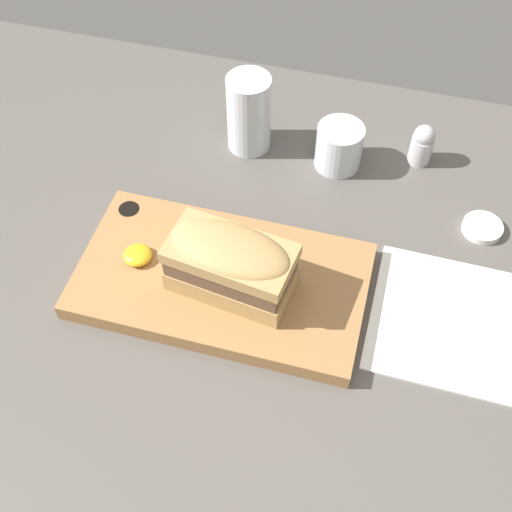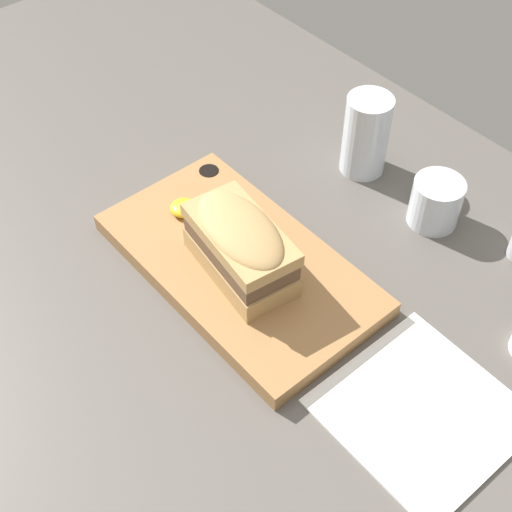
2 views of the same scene
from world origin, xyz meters
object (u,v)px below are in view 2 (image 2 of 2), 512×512
sandwich (241,245)px  wine_glass (435,204)px  napkin (421,411)px  serving_board (239,263)px  water_glass (365,139)px

sandwich → wine_glass: 28.56cm
sandwich → napkin: 28.20cm
serving_board → wine_glass: 27.91cm
serving_board → sandwich: 6.17cm
napkin → sandwich: bearing=-173.4°
sandwich → wine_glass: bearing=72.6°
wine_glass → water_glass: bearing=177.6°
sandwich → serving_board: bearing=148.5°
serving_board → wine_glass: (10.25, 25.90, 1.82)cm
water_glass → wine_glass: (13.88, -0.59, -2.23)cm
water_glass → napkin: water_glass is taller
serving_board → wine_glass: size_ratio=5.33×
sandwich → napkin: size_ratio=0.82×
wine_glass → napkin: size_ratio=0.35×
water_glass → sandwich: bearing=-78.9°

